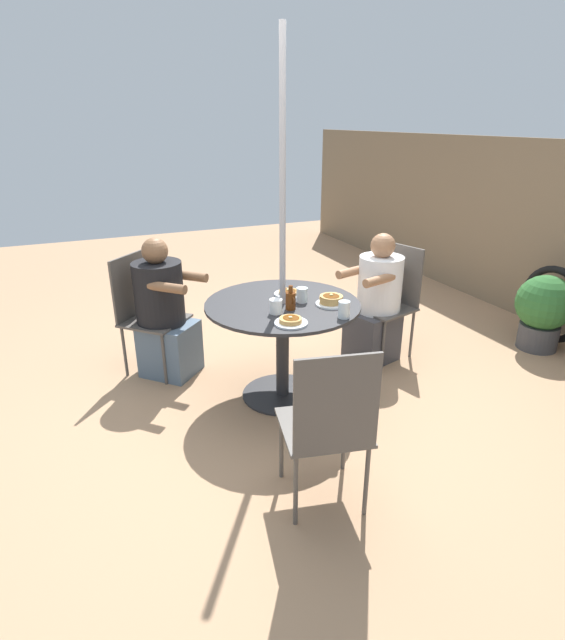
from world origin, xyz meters
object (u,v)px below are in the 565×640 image
object	(u,v)px
syrup_bottle	(291,300)
pancake_plate_a	(289,293)
patio_table	(282,326)
potted_shrub	(543,309)
pancake_plate_b	(331,301)
drinking_glass_a	(302,295)
patio_chair_east	(329,422)
diner_north	(164,315)
patio_chair_south	(391,296)
diner_south	(376,305)
patio_chair_north	(144,308)
pancake_plate_c	(291,321)
drinking_glass_b	(344,310)
coffee_cup	(276,306)

from	to	relation	value
syrup_bottle	pancake_plate_a	bearing A→B (deg)	159.09
patio_table	potted_shrub	xyz separation A→B (m)	(0.15, 2.42, -0.19)
pancake_plate_b	drinking_glass_a	size ratio (longest dim) A/B	2.06
patio_chair_east	diner_north	bearing A→B (deg)	115.91
patio_chair_south	diner_south	size ratio (longest dim) A/B	0.88
patio_chair_north	diner_north	xyz separation A→B (m)	(0.13, 0.13, -0.03)
pancake_plate_a	potted_shrub	distance (m)	2.36
patio_chair_east	potted_shrub	world-z (taller)	patio_chair_east
pancake_plate_a	potted_shrub	world-z (taller)	pancake_plate_a
diner_north	drinking_glass_a	size ratio (longest dim) A/B	10.75
pancake_plate_c	drinking_glass_b	bearing A→B (deg)	84.17
patio_chair_east	diner_south	world-z (taller)	diner_south
syrup_bottle	drinking_glass_a	world-z (taller)	syrup_bottle
patio_chair_north	pancake_plate_c	world-z (taller)	patio_chair_north
diner_south	diner_north	bearing A→B (deg)	59.77
patio_table	potted_shrub	size ratio (longest dim) A/B	1.61
diner_south	pancake_plate_a	size ratio (longest dim) A/B	5.12
syrup_bottle	coffee_cup	bearing A→B (deg)	-76.85
diner_south	drinking_glass_a	distance (m)	0.93
pancake_plate_c	syrup_bottle	xyz separation A→B (m)	(-0.24, 0.11, 0.05)
patio_chair_east	patio_chair_north	bearing A→B (deg)	118.54
potted_shrub	syrup_bottle	bearing A→B (deg)	-90.28
drinking_glass_a	potted_shrub	bearing A→B (deg)	87.21
patio_chair_north	diner_south	world-z (taller)	diner_south
diner_north	pancake_plate_c	size ratio (longest dim) A/B	5.23
pancake_plate_c	drinking_glass_b	world-z (taller)	drinking_glass_b
patio_chair_north	diner_north	size ratio (longest dim) A/B	0.86
diner_south	drinking_glass_a	xyz separation A→B (m)	(0.30, -0.83, 0.30)
pancake_plate_b	drinking_glass_b	size ratio (longest dim) A/B	1.90
pancake_plate_c	coffee_cup	xyz separation A→B (m)	(-0.21, -0.01, 0.03)
pancake_plate_a	drinking_glass_a	bearing A→B (deg)	8.04
patio_chair_north	pancake_plate_c	xyz separation A→B (m)	(1.21, 0.73, 0.22)
patio_table	diner_north	bearing A→B (deg)	-135.11
diner_south	drinking_glass_a	bearing A→B (deg)	94.58
patio_chair_east	diner_south	bearing A→B (deg)	61.70
patio_chair_north	syrup_bottle	size ratio (longest dim) A/B	5.72
patio_chair_north	pancake_plate_a	xyz separation A→B (m)	(0.70, 0.94, 0.22)
drinking_glass_b	potted_shrub	world-z (taller)	drinking_glass_b
pancake_plate_b	diner_north	bearing A→B (deg)	-131.32
syrup_bottle	patio_chair_south	bearing A→B (deg)	111.61
pancake_plate_a	pancake_plate_c	world-z (taller)	pancake_plate_c
patio_chair_north	pancake_plate_c	size ratio (longest dim) A/B	4.48
pancake_plate_a	pancake_plate_b	world-z (taller)	pancake_plate_b
pancake_plate_b	potted_shrub	bearing A→B (deg)	90.47
syrup_bottle	potted_shrub	xyz separation A→B (m)	(0.01, 2.41, -0.42)
patio_table	diner_south	xyz separation A→B (m)	(-0.26, 0.96, -0.07)
patio_chair_north	pancake_plate_a	distance (m)	1.19
pancake_plate_a	pancake_plate_c	distance (m)	0.55
patio_table	pancake_plate_a	distance (m)	0.25
drinking_glass_a	pancake_plate_b	bearing A→B (deg)	50.63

